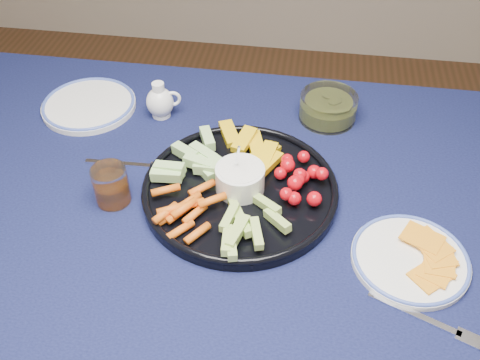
# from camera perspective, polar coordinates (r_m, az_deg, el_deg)

# --- Properties ---
(dining_table) EXTENTS (1.67, 1.07, 0.75)m
(dining_table) POSITION_cam_1_polar(r_m,az_deg,el_deg) (1.06, 0.59, -8.41)
(dining_table) COLOR #53351B
(dining_table) RESTS_ON ground
(crudite_platter) EXTENTS (0.38, 0.38, 0.12)m
(crudite_platter) POSITION_cam_1_polar(r_m,az_deg,el_deg) (1.04, -0.14, -0.64)
(crudite_platter) COLOR black
(crudite_platter) RESTS_ON dining_table
(creamer_pitcher) EXTENTS (0.08, 0.06, 0.09)m
(creamer_pitcher) POSITION_cam_1_polar(r_m,az_deg,el_deg) (1.24, -8.49, 8.26)
(creamer_pitcher) COLOR white
(creamer_pitcher) RESTS_ON dining_table
(pickle_bowl) EXTENTS (0.13, 0.13, 0.06)m
(pickle_bowl) POSITION_cam_1_polar(r_m,az_deg,el_deg) (1.24, 9.36, 7.55)
(pickle_bowl) COLOR silver
(pickle_bowl) RESTS_ON dining_table
(cheese_plate) EXTENTS (0.20, 0.20, 0.02)m
(cheese_plate) POSITION_cam_1_polar(r_m,az_deg,el_deg) (0.98, 17.73, -7.91)
(cheese_plate) COLOR white
(cheese_plate) RESTS_ON dining_table
(juice_tumbler) EXTENTS (0.07, 0.07, 0.08)m
(juice_tumbler) POSITION_cam_1_polar(r_m,az_deg,el_deg) (1.04, -13.55, -0.75)
(juice_tumbler) COLOR silver
(juice_tumbler) RESTS_ON dining_table
(fork_left) EXTENTS (0.17, 0.02, 0.00)m
(fork_left) POSITION_cam_1_polar(r_m,az_deg,el_deg) (1.13, -11.30, 1.60)
(fork_left) COLOR white
(fork_left) RESTS_ON dining_table
(fork_right) EXTENTS (0.17, 0.08, 0.00)m
(fork_right) POSITION_cam_1_polar(r_m,az_deg,el_deg) (0.92, 19.84, -14.09)
(fork_right) COLOR white
(fork_right) RESTS_ON dining_table
(side_plate_extra) EXTENTS (0.22, 0.22, 0.02)m
(side_plate_extra) POSITION_cam_1_polar(r_m,az_deg,el_deg) (1.32, -15.82, 7.74)
(side_plate_extra) COLOR white
(side_plate_extra) RESTS_ON dining_table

